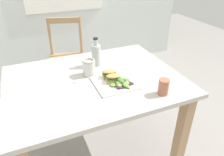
{
  "coord_description": "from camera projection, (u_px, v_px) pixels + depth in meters",
  "views": [
    {
      "loc": [
        -0.35,
        -1.16,
        1.46
      ],
      "look_at": [
        0.11,
        -0.06,
        0.76
      ],
      "focal_mm": 34.09,
      "sensor_mm": 36.0,
      "label": 1
    }
  ],
  "objects": [
    {
      "name": "sandwich_half_front",
      "position": [
        114.0,
        78.0,
        1.35
      ],
      "size": [
        0.1,
        0.08,
        0.06
      ],
      "color": "tan",
      "rests_on": "plate_lunch"
    },
    {
      "name": "sandwich_half_back",
      "position": [
        110.0,
        74.0,
        1.4
      ],
      "size": [
        0.1,
        0.08,
        0.06
      ],
      "color": "tan",
      "rests_on": "plate_lunch"
    },
    {
      "name": "bottle_cold_brew",
      "position": [
        96.0,
        56.0,
        1.55
      ],
      "size": [
        0.07,
        0.07,
        0.21
      ],
      "color": "black",
      "rests_on": "dining_table"
    },
    {
      "name": "cup_extra_side",
      "position": [
        163.0,
        87.0,
        1.24
      ],
      "size": [
        0.06,
        0.06,
        0.1
      ],
      "primitive_type": "cylinder",
      "color": "#B2664C",
      "rests_on": "dining_table"
    },
    {
      "name": "plate_lunch",
      "position": [
        114.0,
        83.0,
        1.36
      ],
      "size": [
        0.25,
        0.25,
        0.01
      ],
      "primitive_type": "cube",
      "color": "white",
      "rests_on": "dining_table"
    },
    {
      "name": "salad_mixed_greens",
      "position": [
        123.0,
        83.0,
        1.32
      ],
      "size": [
        0.16,
        0.13,
        0.04
      ],
      "color": "#4C2338",
      "rests_on": "plate_lunch"
    },
    {
      "name": "mason_jar_iced_tea",
      "position": [
        89.0,
        68.0,
        1.44
      ],
      "size": [
        0.08,
        0.08,
        0.11
      ],
      "color": "#C67528",
      "rests_on": "dining_table"
    },
    {
      "name": "ground_plane",
      "position": [
        97.0,
        156.0,
        1.78
      ],
      "size": [
        7.47,
        7.47,
        0.0
      ],
      "primitive_type": "plane",
      "color": "gray"
    },
    {
      "name": "napkin_folded",
      "position": [
        76.0,
        90.0,
        1.3
      ],
      "size": [
        0.13,
        0.23,
        0.0
      ],
      "primitive_type": "cube",
      "rotation": [
        0.0,
        0.0,
        -0.12
      ],
      "color": "silver",
      "rests_on": "dining_table"
    },
    {
      "name": "dining_table",
      "position": [
        95.0,
        95.0,
        1.48
      ],
      "size": [
        1.14,
        0.87,
        0.74
      ],
      "color": "#BCB7AD",
      "rests_on": "ground"
    },
    {
      "name": "chair_wooden_far",
      "position": [
        67.0,
        59.0,
        2.37
      ],
      "size": [
        0.5,
        0.5,
        0.87
      ],
      "color": "tan",
      "rests_on": "ground"
    },
    {
      "name": "fork_on_napkin",
      "position": [
        75.0,
        88.0,
        1.31
      ],
      "size": [
        0.04,
        0.19,
        0.0
      ],
      "color": "silver",
      "rests_on": "napkin_folded"
    }
  ]
}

